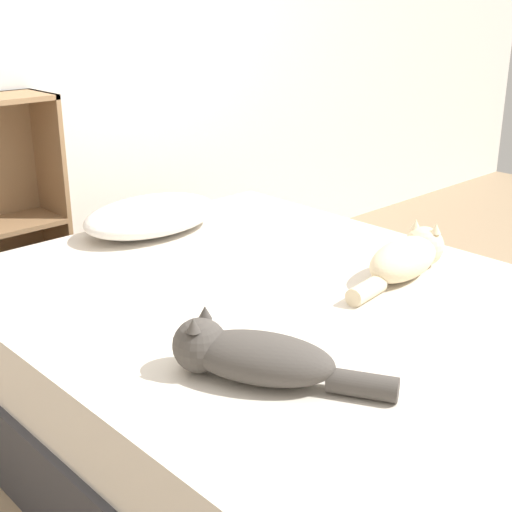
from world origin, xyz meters
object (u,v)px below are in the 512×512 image
object	(u,v)px
bed	(290,375)
cat_dark	(250,356)
cat_light	(407,257)
pillow	(152,215)

from	to	relation	value
bed	cat_dark	world-z (taller)	cat_dark
cat_light	cat_dark	bearing A→B (deg)	-178.16
pillow	cat_light	world-z (taller)	cat_light
bed	cat_light	distance (m)	0.55
bed	cat_dark	distance (m)	0.59
pillow	cat_dark	bearing A→B (deg)	-114.10
cat_dark	cat_light	bearing A→B (deg)	-109.61
bed	cat_dark	xyz separation A→B (m)	(-0.41, -0.26, 0.33)
cat_light	cat_dark	world-z (taller)	cat_dark
pillow	cat_dark	size ratio (longest dim) A/B	1.12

